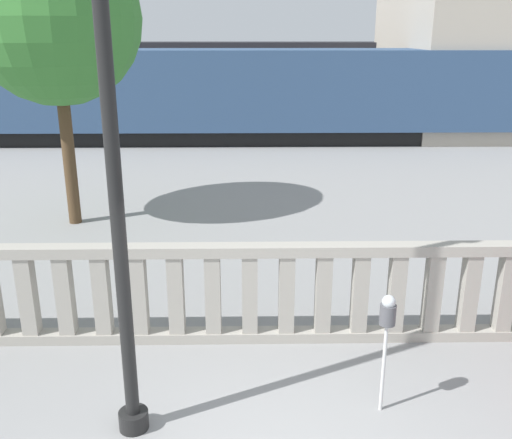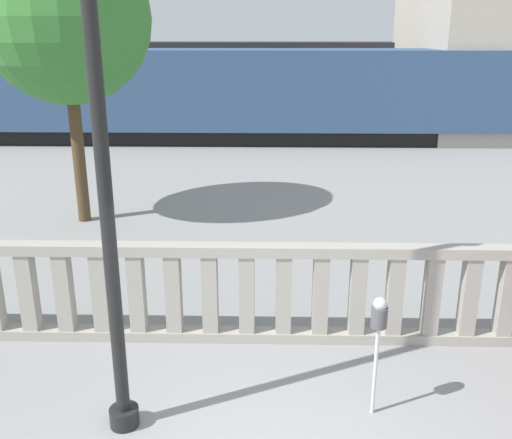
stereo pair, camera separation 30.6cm
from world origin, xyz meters
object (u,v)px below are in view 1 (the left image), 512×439
lamppost (109,107)px  train_near (262,94)px  train_far (270,75)px  tree_left (54,19)px  parking_meter (387,319)px

lamppost → train_near: (1.79, 16.48, -1.56)m
train_far → train_near: bearing=-94.3°
tree_left → train_far: bearing=74.8°
parking_meter → lamppost: bearing=-174.3°
parking_meter → train_near: size_ratio=0.05×
tree_left → lamppost: bearing=-69.6°
train_near → parking_meter: bearing=-87.0°
lamppost → train_near: size_ratio=0.25×
parking_meter → train_near: 16.26m
train_far → tree_left: tree_left is taller
train_far → parking_meter: bearing=-89.6°
parking_meter → train_far: train_far is taller
parking_meter → tree_left: (-5.17, 6.55, 3.08)m
train_near → tree_left: (-4.33, -9.67, 2.42)m
lamppost → tree_left: size_ratio=1.10×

